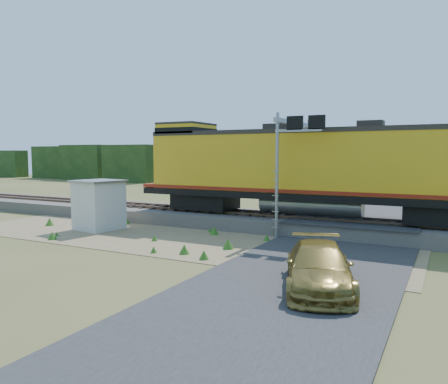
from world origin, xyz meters
The scene contains 11 objects.
ground centered at (0.00, 0.00, 0.00)m, with size 140.00×140.00×0.00m, color #475123.
ballast centered at (0.00, 6.00, 0.40)m, with size 70.00×5.00×0.80m, color slate.
rails centered at (0.00, 6.00, 0.88)m, with size 70.00×1.54×0.16m.
dirt_shoulder centered at (-2.00, 0.50, 0.01)m, with size 26.00×8.00×0.03m, color #8C7754.
road centered at (7.00, 0.74, 0.09)m, with size 7.00×66.00×0.86m.
tree_line_north centered at (0.00, 38.00, 3.07)m, with size 130.00×3.00×6.50m.
weed_clumps centered at (-3.50, 0.10, 0.00)m, with size 15.00×6.20×0.56m, color #31661D, non-canonical shape.
locomotive centered at (4.13, 6.00, 3.74)m, with size 21.80×3.33×5.63m.
shed centered at (-6.99, 0.77, 1.51)m, with size 2.89×2.89×2.99m.
signal_gantry centered at (3.76, 5.35, 5.07)m, with size 2.67×6.20×6.73m.
car centered at (7.89, -4.60, 0.76)m, with size 2.13×5.24×1.52m, color olive.
Camera 1 is at (11.72, -18.78, 4.55)m, focal length 35.00 mm.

